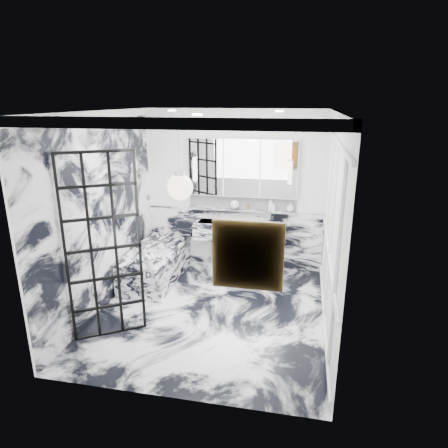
% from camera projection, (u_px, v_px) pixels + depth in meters
% --- Properties ---
extents(floor, '(3.60, 3.60, 0.00)m').
position_uv_depth(floor, '(212.00, 311.00, 5.80)').
color(floor, silver).
rests_on(floor, ground).
extents(ceiling, '(3.60, 3.60, 0.00)m').
position_uv_depth(ceiling, '(210.00, 111.00, 4.96)').
color(ceiling, white).
rests_on(ceiling, wall_back).
extents(wall_back, '(3.60, 0.00, 3.60)m').
position_uv_depth(wall_back, '(234.00, 190.00, 7.06)').
color(wall_back, white).
rests_on(wall_back, floor).
extents(wall_front, '(3.60, 0.00, 3.60)m').
position_uv_depth(wall_front, '(166.00, 273.00, 3.70)').
color(wall_front, white).
rests_on(wall_front, floor).
extents(wall_left, '(0.00, 3.60, 3.60)m').
position_uv_depth(wall_left, '(102.00, 213.00, 5.68)').
color(wall_left, white).
rests_on(wall_left, floor).
extents(wall_right, '(0.00, 3.60, 3.60)m').
position_uv_depth(wall_right, '(333.00, 226.00, 5.08)').
color(wall_right, white).
rests_on(wall_right, floor).
extents(marble_clad_back, '(3.18, 0.05, 1.05)m').
position_uv_depth(marble_clad_back, '(234.00, 237.00, 7.30)').
color(marble_clad_back, silver).
rests_on(marble_clad_back, floor).
extents(marble_clad_left, '(0.02, 3.56, 2.68)m').
position_uv_depth(marble_clad_left, '(103.00, 217.00, 5.70)').
color(marble_clad_left, silver).
rests_on(marble_clad_left, floor).
extents(panel_molding, '(0.03, 3.40, 2.30)m').
position_uv_depth(panel_molding, '(331.00, 233.00, 5.11)').
color(panel_molding, white).
rests_on(panel_molding, floor).
extents(soap_bottle_a, '(0.11, 0.11, 0.22)m').
position_uv_depth(soap_bottle_a, '(271.00, 204.00, 6.91)').
color(soap_bottle_a, '#8C5919').
rests_on(soap_bottle_a, ledge).
extents(soap_bottle_b, '(0.09, 0.09, 0.15)m').
position_uv_depth(soap_bottle_b, '(273.00, 206.00, 6.91)').
color(soap_bottle_b, '#4C4C51').
rests_on(soap_bottle_b, ledge).
extents(soap_bottle_c, '(0.15, 0.15, 0.16)m').
position_uv_depth(soap_bottle_c, '(290.00, 207.00, 6.86)').
color(soap_bottle_c, silver).
rests_on(soap_bottle_c, ledge).
extents(face_pot, '(0.16, 0.16, 0.16)m').
position_uv_depth(face_pot, '(235.00, 205.00, 7.04)').
color(face_pot, white).
rests_on(face_pot, ledge).
extents(amber_bottle, '(0.04, 0.04, 0.10)m').
position_uv_depth(amber_bottle, '(248.00, 207.00, 7.01)').
color(amber_bottle, '#8C5919').
rests_on(amber_bottle, ledge).
extents(flower_vase, '(0.08, 0.08, 0.12)m').
position_uv_depth(flower_vase, '(150.00, 265.00, 5.86)').
color(flower_vase, silver).
rests_on(flower_vase, bathtub).
extents(crittall_door, '(0.77, 0.50, 2.37)m').
position_uv_depth(crittall_door, '(104.00, 249.00, 4.90)').
color(crittall_door, black).
rests_on(crittall_door, floor).
extents(artwork, '(0.54, 0.05, 0.54)m').
position_uv_depth(artwork, '(248.00, 255.00, 3.52)').
color(artwork, '#B54412').
rests_on(artwork, wall_front).
extents(pendant_light, '(0.27, 0.27, 0.27)m').
position_uv_depth(pendant_light, '(180.00, 187.00, 4.10)').
color(pendant_light, white).
rests_on(pendant_light, ceiling).
extents(trough_sink, '(1.60, 0.45, 0.30)m').
position_uv_depth(trough_sink, '(240.00, 231.00, 7.01)').
color(trough_sink, silver).
rests_on(trough_sink, wall_back).
extents(ledge, '(1.90, 0.14, 0.04)m').
position_uv_depth(ledge, '(242.00, 210.00, 7.06)').
color(ledge, silver).
rests_on(ledge, wall_back).
extents(subway_tile, '(1.90, 0.03, 0.23)m').
position_uv_depth(subway_tile, '(242.00, 202.00, 7.08)').
color(subway_tile, white).
rests_on(subway_tile, wall_back).
extents(mirror_cabinet, '(1.90, 0.16, 1.00)m').
position_uv_depth(mirror_cabinet, '(242.00, 168.00, 6.84)').
color(mirror_cabinet, white).
rests_on(mirror_cabinet, wall_back).
extents(sconce_left, '(0.07, 0.07, 0.40)m').
position_uv_depth(sconce_left, '(195.00, 169.00, 6.92)').
color(sconce_left, white).
rests_on(sconce_left, mirror_cabinet).
extents(sconce_right, '(0.07, 0.07, 0.40)m').
position_uv_depth(sconce_right, '(290.00, 173.00, 6.61)').
color(sconce_right, white).
rests_on(sconce_right, mirror_cabinet).
extents(bathtub, '(0.75, 1.65, 0.55)m').
position_uv_depth(bathtub, '(156.00, 264.00, 6.78)').
color(bathtub, silver).
rests_on(bathtub, floor).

